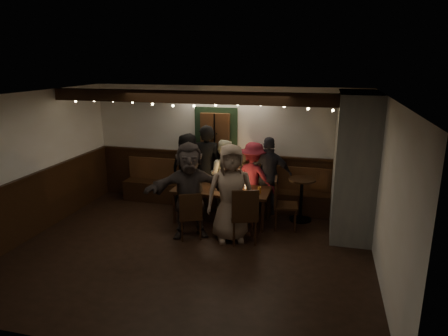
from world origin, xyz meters
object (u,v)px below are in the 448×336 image
(person_a, at_px, (188,170))
(person_c, at_px, (223,174))
(person_b, at_px, (207,167))
(person_g, at_px, (231,193))
(chair_near_left, at_px, (191,213))
(chair_near_right, at_px, (244,213))
(person_d, at_px, (253,178))
(person_e, at_px, (269,176))
(high_top, at_px, (301,194))
(chair_end, at_px, (281,200))
(person_f, at_px, (190,190))
(dining_table, at_px, (221,192))

(person_a, xyz_separation_m, person_c, (0.79, 0.02, -0.05))
(person_b, bearing_deg, person_g, 111.81)
(chair_near_left, relative_size, chair_near_right, 0.87)
(person_d, xyz_separation_m, person_e, (0.33, 0.00, 0.06))
(chair_near_right, distance_m, person_g, 0.42)
(high_top, bearing_deg, chair_near_right, -123.41)
(chair_end, distance_m, person_a, 2.26)
(chair_end, xyz_separation_m, person_e, (-0.33, 0.69, 0.26))
(person_e, bearing_deg, person_b, -7.64)
(person_d, bearing_deg, person_b, 14.89)
(person_f, bearing_deg, dining_table, 43.01)
(chair_near_left, distance_m, chair_end, 1.75)
(dining_table, height_order, person_e, person_e)
(high_top, distance_m, person_g, 1.71)
(person_a, distance_m, person_b, 0.45)
(dining_table, bearing_deg, person_e, 37.86)
(chair_end, height_order, person_c, person_c)
(dining_table, bearing_deg, chair_end, -1.59)
(person_a, xyz_separation_m, person_g, (1.31, -1.48, 0.07))
(person_c, bearing_deg, chair_near_right, 111.92)
(high_top, height_order, person_c, person_c)
(chair_end, bearing_deg, person_c, 150.39)
(high_top, relative_size, person_d, 0.58)
(person_b, relative_size, person_g, 1.04)
(person_b, relative_size, person_e, 1.12)
(dining_table, relative_size, person_e, 1.16)
(high_top, xyz_separation_m, person_g, (-1.16, -1.22, 0.33))
(chair_near_left, height_order, person_c, person_c)
(chair_near_right, height_order, person_b, person_b)
(dining_table, xyz_separation_m, person_e, (0.84, 0.66, 0.20))
(chair_near_right, xyz_separation_m, person_e, (0.20, 1.55, 0.24))
(person_b, bearing_deg, dining_table, 117.36)
(chair_near_right, relative_size, person_a, 0.63)
(high_top, distance_m, person_b, 2.08)
(person_b, bearing_deg, high_top, 164.41)
(person_c, height_order, person_e, person_e)
(person_f, bearing_deg, person_d, 36.72)
(person_f, bearing_deg, person_b, 73.19)
(chair_near_left, xyz_separation_m, person_f, (-0.06, 0.14, 0.38))
(chair_near_right, relative_size, high_top, 1.18)
(dining_table, relative_size, person_f, 1.08)
(person_g, bearing_deg, chair_near_left, 173.22)
(chair_near_right, relative_size, person_b, 0.56)
(person_a, bearing_deg, chair_end, 163.10)
(person_f, bearing_deg, person_e, 28.31)
(chair_near_left, distance_m, person_g, 0.81)
(high_top, xyz_separation_m, person_c, (-1.68, 0.27, 0.21))
(high_top, xyz_separation_m, person_d, (-1.01, 0.20, 0.20))
(chair_end, xyz_separation_m, person_g, (-0.81, -0.74, 0.32))
(chair_end, height_order, person_f, person_f)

